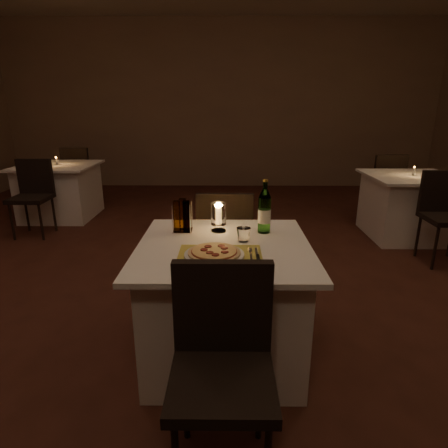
{
  "coord_description": "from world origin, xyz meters",
  "views": [
    {
      "loc": [
        0.12,
        -2.27,
        1.51
      ],
      "look_at": [
        0.1,
        -0.23,
        0.86
      ],
      "focal_mm": 30.0,
      "sensor_mm": 36.0,
      "label": 1
    }
  ],
  "objects_px": {
    "chair_near": "(222,350)",
    "neighbor_table_left": "(60,191)",
    "main_table": "(224,301)",
    "chair_far": "(225,235)",
    "plate": "(214,255)",
    "water_bottle": "(264,212)",
    "pizza": "(214,252)",
    "hurricane_candle": "(219,215)",
    "tumbler": "(244,235)",
    "neighbor_table_right": "(408,206)"
  },
  "relations": [
    {
      "from": "plate",
      "to": "tumbler",
      "type": "xyz_separation_m",
      "value": [
        0.17,
        0.24,
        0.03
      ]
    },
    {
      "from": "chair_far",
      "to": "tumbler",
      "type": "bearing_deg",
      "value": -79.99
    },
    {
      "from": "water_bottle",
      "to": "neighbor_table_left",
      "type": "xyz_separation_m",
      "value": [
        -2.56,
        2.83,
        -0.5
      ]
    },
    {
      "from": "chair_near",
      "to": "neighbor_table_left",
      "type": "height_order",
      "value": "chair_near"
    },
    {
      "from": "hurricane_candle",
      "to": "neighbor_table_right",
      "type": "bearing_deg",
      "value": 42.65
    },
    {
      "from": "tumbler",
      "to": "neighbor_table_right",
      "type": "relative_size",
      "value": 0.08
    },
    {
      "from": "chair_near",
      "to": "chair_far",
      "type": "relative_size",
      "value": 1.0
    },
    {
      "from": "water_bottle",
      "to": "chair_near",
      "type": "bearing_deg",
      "value": -104.89
    },
    {
      "from": "water_bottle",
      "to": "hurricane_candle",
      "type": "relative_size",
      "value": 1.82
    },
    {
      "from": "water_bottle",
      "to": "hurricane_candle",
      "type": "height_order",
      "value": "water_bottle"
    },
    {
      "from": "pizza",
      "to": "tumbler",
      "type": "distance_m",
      "value": 0.29
    },
    {
      "from": "chair_near",
      "to": "plate",
      "type": "distance_m",
      "value": 0.57
    },
    {
      "from": "chair_near",
      "to": "neighbor_table_right",
      "type": "bearing_deg",
      "value": 54.1
    },
    {
      "from": "chair_near",
      "to": "pizza",
      "type": "bearing_deg",
      "value": 95.33
    },
    {
      "from": "main_table",
      "to": "pizza",
      "type": "distance_m",
      "value": 0.44
    },
    {
      "from": "plate",
      "to": "pizza",
      "type": "bearing_deg",
      "value": 26.79
    },
    {
      "from": "main_table",
      "to": "neighbor_table_left",
      "type": "relative_size",
      "value": 1.0
    },
    {
      "from": "plate",
      "to": "neighbor_table_right",
      "type": "xyz_separation_m",
      "value": [
        2.21,
        2.45,
        -0.38
      ]
    },
    {
      "from": "hurricane_candle",
      "to": "chair_near",
      "type": "bearing_deg",
      "value": -87.8
    },
    {
      "from": "main_table",
      "to": "chair_far",
      "type": "xyz_separation_m",
      "value": [
        0.0,
        0.71,
        0.18
      ]
    },
    {
      "from": "water_bottle",
      "to": "neighbor_table_right",
      "type": "bearing_deg",
      "value": 46.91
    },
    {
      "from": "hurricane_candle",
      "to": "neighbor_table_right",
      "type": "relative_size",
      "value": 0.19
    },
    {
      "from": "main_table",
      "to": "hurricane_candle",
      "type": "xyz_separation_m",
      "value": [
        -0.04,
        0.25,
        0.48
      ]
    },
    {
      "from": "neighbor_table_left",
      "to": "neighbor_table_right",
      "type": "height_order",
      "value": "same"
    },
    {
      "from": "chair_far",
      "to": "water_bottle",
      "type": "height_order",
      "value": "water_bottle"
    },
    {
      "from": "plate",
      "to": "hurricane_candle",
      "type": "xyz_separation_m",
      "value": [
        0.01,
        0.43,
        0.1
      ]
    },
    {
      "from": "pizza",
      "to": "tumbler",
      "type": "height_order",
      "value": "tumbler"
    },
    {
      "from": "pizza",
      "to": "neighbor_table_right",
      "type": "relative_size",
      "value": 0.28
    },
    {
      "from": "water_bottle",
      "to": "chair_far",
      "type": "bearing_deg",
      "value": 117.29
    },
    {
      "from": "water_bottle",
      "to": "neighbor_table_right",
      "type": "relative_size",
      "value": 0.34
    },
    {
      "from": "plate",
      "to": "hurricane_candle",
      "type": "height_order",
      "value": "hurricane_candle"
    },
    {
      "from": "plate",
      "to": "water_bottle",
      "type": "relative_size",
      "value": 0.94
    },
    {
      "from": "chair_far",
      "to": "pizza",
      "type": "relative_size",
      "value": 3.21
    },
    {
      "from": "chair_far",
      "to": "main_table",
      "type": "bearing_deg",
      "value": -90.0
    },
    {
      "from": "main_table",
      "to": "neighbor_table_left",
      "type": "bearing_deg",
      "value": 127.08
    },
    {
      "from": "chair_near",
      "to": "plate",
      "type": "xyz_separation_m",
      "value": [
        -0.05,
        0.53,
        0.2
      ]
    },
    {
      "from": "plate",
      "to": "pizza",
      "type": "distance_m",
      "value": 0.02
    },
    {
      "from": "plate",
      "to": "neighbor_table_left",
      "type": "distance_m",
      "value": 3.97
    },
    {
      "from": "chair_far",
      "to": "pizza",
      "type": "height_order",
      "value": "chair_far"
    },
    {
      "from": "chair_near",
      "to": "neighbor_table_left",
      "type": "relative_size",
      "value": 0.9
    },
    {
      "from": "neighbor_table_left",
      "to": "neighbor_table_right",
      "type": "relative_size",
      "value": 1.0
    },
    {
      "from": "main_table",
      "to": "chair_near",
      "type": "xyz_separation_m",
      "value": [
        0.0,
        -0.71,
        0.18
      ]
    },
    {
      "from": "plate",
      "to": "neighbor_table_right",
      "type": "height_order",
      "value": "plate"
    },
    {
      "from": "pizza",
      "to": "neighbor_table_right",
      "type": "distance_m",
      "value": 3.32
    },
    {
      "from": "water_bottle",
      "to": "hurricane_candle",
      "type": "bearing_deg",
      "value": 176.46
    },
    {
      "from": "tumbler",
      "to": "water_bottle",
      "type": "bearing_deg",
      "value": 50.79
    },
    {
      "from": "main_table",
      "to": "chair_far",
      "type": "bearing_deg",
      "value": 90.0
    },
    {
      "from": "plate",
      "to": "hurricane_candle",
      "type": "bearing_deg",
      "value": 88.25
    },
    {
      "from": "tumbler",
      "to": "hurricane_candle",
      "type": "height_order",
      "value": "hurricane_candle"
    },
    {
      "from": "chair_far",
      "to": "plate",
      "type": "height_order",
      "value": "chair_far"
    }
  ]
}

